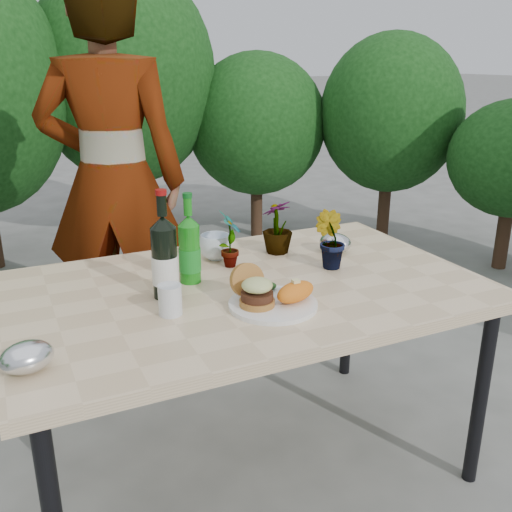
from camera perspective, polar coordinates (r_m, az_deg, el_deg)
name	(u,v)px	position (r m, az deg, el deg)	size (l,w,h in m)	color
ground	(247,464)	(2.35, -0.88, -20.09)	(80.00, 80.00, 0.00)	#60605B
patio_table	(246,300)	(1.98, -0.98, -4.42)	(1.60, 1.00, 0.75)	beige
shrub_hedge	(131,122)	(3.47, -12.36, 12.94)	(6.82, 5.13, 2.21)	#382316
dinner_plate	(273,304)	(1.79, 1.71, -4.87)	(0.28, 0.28, 0.01)	white
burger_stack	(255,290)	(1.76, -0.15, -3.38)	(0.11, 0.16, 0.11)	#B7722D
sweet_potato	(295,292)	(1.79, 3.96, -3.60)	(0.15, 0.08, 0.06)	orange
grilled_veg	(265,287)	(1.87, 0.91, -3.16)	(0.08, 0.05, 0.03)	olive
wine_bottle	(165,259)	(1.84, -9.12, -0.27)	(0.09, 0.09, 0.36)	black
sparkling_water	(189,250)	(1.96, -6.67, 0.58)	(0.08, 0.08, 0.31)	#178017
plastic_cup	(170,300)	(1.74, -8.59, -4.36)	(0.07, 0.07, 0.10)	silver
seedling_left	(230,239)	(2.09, -2.61, 1.71)	(0.11, 0.08, 0.22)	#26561D
seedling_mid	(330,240)	(2.10, 7.40, 1.60)	(0.12, 0.09, 0.21)	#23521C
seedling_right	(277,227)	(2.25, 2.16, 2.94)	(0.12, 0.12, 0.21)	#2C571E
blue_bowl	(215,247)	(2.20, -4.09, 0.92)	(0.12, 0.12, 0.10)	white
foil_packet_left	(27,357)	(1.54, -21.92, -9.35)	(0.13, 0.11, 0.08)	silver
foil_packet_right	(335,243)	(2.29, 7.93, 1.31)	(0.13, 0.11, 0.08)	silver
person	(113,182)	(2.77, -14.09, 7.20)	(0.68, 0.45, 1.87)	#986B4C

